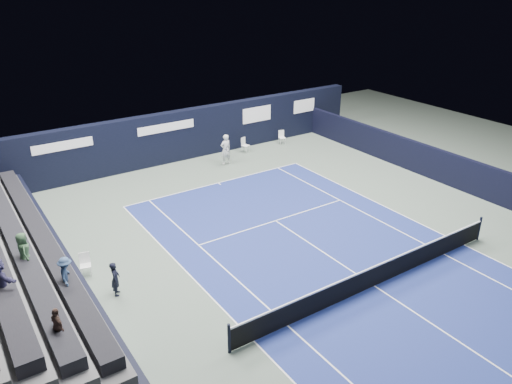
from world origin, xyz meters
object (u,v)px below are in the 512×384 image
folding_chair_back_a (244,142)px  tennis_player (226,149)px  line_judge_chair (85,262)px  folding_chair_back_b (282,136)px  tennis_net (376,275)px

folding_chair_back_a → tennis_player: size_ratio=0.51×
line_judge_chair → tennis_player: tennis_player is taller
folding_chair_back_a → tennis_player: bearing=-171.2°
folding_chair_back_b → tennis_net: tennis_net is taller
folding_chair_back_a → tennis_player: tennis_player is taller
tennis_net → tennis_player: 14.31m
folding_chair_back_b → tennis_player: size_ratio=0.49×
folding_chair_back_b → tennis_net: bearing=-100.3°
folding_chair_back_b → tennis_net: size_ratio=0.07×
line_judge_chair → tennis_net: tennis_net is taller
folding_chair_back_b → line_judge_chair: size_ratio=0.99×
tennis_player → line_judge_chair: bearing=-145.6°
folding_chair_back_a → tennis_net: (-4.00, -15.44, -0.13)m
line_judge_chair → tennis_net: size_ratio=0.07×
folding_chair_back_a → tennis_net: bearing=-126.4°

